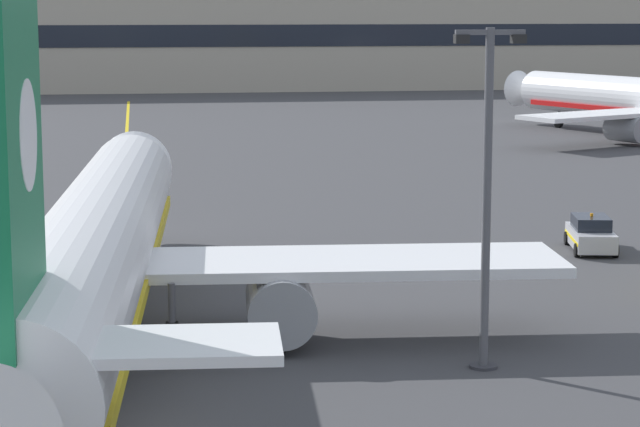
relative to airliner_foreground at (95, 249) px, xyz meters
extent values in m
cube|color=yellow|center=(0.74, 20.82, -3.37)|extent=(1.91, 180.00, 0.01)
cylinder|color=white|center=(0.01, 0.15, 0.13)|extent=(6.44, 36.18, 3.80)
cone|color=white|center=(1.43, 19.39, 0.13)|extent=(3.79, 2.86, 3.61)
cube|color=gold|center=(0.01, 0.15, -0.91)|extent=(6.15, 33.30, 0.44)
cube|color=black|center=(1.29, 17.50, 0.80)|extent=(2.92, 1.31, 0.60)
cube|color=white|center=(0.06, 0.74, -0.72)|extent=(32.27, 7.14, 0.36)
cylinder|color=gray|center=(6.16, -0.71, -1.94)|extent=(2.56, 3.76, 2.30)
cylinder|color=black|center=(6.30, 1.14, -1.94)|extent=(1.96, 0.32, 1.95)
cube|color=#147042|center=(-1.15, -15.61, 4.68)|extent=(0.75, 4.82, 7.20)
cylinder|color=white|center=(-1.13, -15.31, 5.40)|extent=(0.62, 2.43, 2.40)
cube|color=white|center=(-1.20, -16.21, 0.99)|extent=(11.18, 3.60, 0.24)
cylinder|color=#4C4C51|center=(1.08, 14.61, -1.89)|extent=(0.24, 0.24, 1.60)
cylinder|color=black|center=(1.08, 14.61, -2.92)|extent=(0.47, 0.93, 0.90)
cylinder|color=#4C4C51|center=(-2.73, -1.66, -1.59)|extent=(0.24, 0.24, 1.60)
cylinder|color=black|center=(-2.73, -1.66, -2.72)|extent=(0.49, 1.33, 1.30)
cylinder|color=#4C4C51|center=(2.46, -2.04, -1.59)|extent=(0.24, 0.24, 1.60)
cylinder|color=black|center=(2.46, -2.04, -2.72)|extent=(0.49, 1.33, 1.30)
cone|color=white|center=(39.04, 76.57, -0.05)|extent=(4.15, 3.68, 3.43)
cube|color=black|center=(39.80, 74.93, 0.59)|extent=(2.90, 2.08, 0.57)
cylinder|color=gray|center=(41.51, 57.11, -2.01)|extent=(3.41, 4.02, 2.18)
cylinder|color=black|center=(40.78, 58.71, -2.01)|extent=(1.76, 0.93, 1.86)
cylinder|color=#4C4C51|center=(40.95, 72.43, -1.97)|extent=(0.23, 0.23, 1.52)
cylinder|color=black|center=(40.95, 72.43, -2.94)|extent=(0.70, 0.94, 0.85)
cylinder|color=#515156|center=(12.26, -4.36, 2.02)|extent=(0.28, 0.28, 10.78)
cylinder|color=#333338|center=(12.26, -4.36, -3.32)|extent=(0.90, 0.90, 0.10)
cube|color=#515156|center=(12.26, -4.36, 7.27)|extent=(2.20, 0.16, 0.16)
cube|color=black|center=(11.36, -4.36, 7.07)|extent=(0.44, 0.36, 0.28)
cube|color=black|center=(13.16, -4.36, 7.07)|extent=(0.44, 0.36, 0.28)
cube|color=#B7B7BC|center=(22.59, 14.02, -2.75)|extent=(2.56, 4.46, 0.84)
cube|color=black|center=(22.61, 14.12, -2.03)|extent=(1.99, 2.57, 0.60)
cylinder|color=orange|center=(22.59, 14.02, -1.65)|extent=(0.14, 0.14, 0.14)
cube|color=yellow|center=(22.59, 14.02, -2.75)|extent=(2.56, 4.26, 0.14)
cylinder|color=black|center=(22.02, 15.71, -3.05)|extent=(0.34, 0.67, 0.64)
cylinder|color=black|center=(23.75, 15.38, -3.05)|extent=(0.34, 0.67, 0.64)
cylinder|color=black|center=(21.44, 12.66, -3.05)|extent=(0.34, 0.67, 0.64)
cylinder|color=black|center=(23.16, 12.33, -3.05)|extent=(0.34, 0.67, 0.64)
cube|color=#B2A893|center=(12.11, 129.62, 3.49)|extent=(154.64, 12.00, 13.72)
cube|color=black|center=(12.11, 123.57, 3.89)|extent=(148.45, 0.12, 2.80)
camera|label=1|loc=(1.11, -43.35, 8.19)|focal=72.99mm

